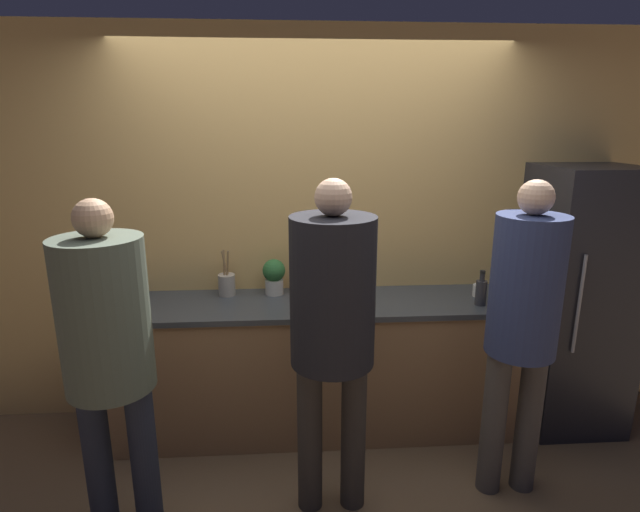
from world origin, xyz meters
TOP-DOWN VIEW (x-y plane):
  - ground_plane at (0.00, 0.00)m, footprint 14.00×14.00m
  - wall_back at (0.00, 0.64)m, footprint 5.20×0.06m
  - counter at (0.00, 0.34)m, footprint 2.63×0.62m
  - refrigerator at (1.71, 0.32)m, footprint 0.60×0.63m
  - person_left at (-1.01, -0.52)m, footprint 0.40×0.40m
  - person_center at (0.02, -0.40)m, footprint 0.42×0.42m
  - person_right at (1.02, -0.33)m, footprint 0.36×0.36m
  - fruit_bowl at (0.10, 0.23)m, footprint 0.29×0.29m
  - utensil_crock at (-0.59, 0.49)m, footprint 0.11×0.11m
  - bottle_dark at (1.01, 0.20)m, footprint 0.07×0.07m
  - bottle_red at (-0.11, 0.52)m, footprint 0.06×0.06m
  - cup_white at (1.06, 0.36)m, footprint 0.09×0.09m
  - potted_plant at (-0.28, 0.49)m, footprint 0.15×0.15m

SIDE VIEW (x-z plane):
  - ground_plane at x=0.00m, z-range 0.00..0.00m
  - counter at x=0.00m, z-range 0.00..0.90m
  - refrigerator at x=1.71m, z-range 0.00..1.75m
  - cup_white at x=1.06m, z-range 0.90..0.98m
  - fruit_bowl at x=0.10m, z-range 0.88..1.03m
  - utensil_crock at x=-0.59m, z-range 0.83..1.13m
  - bottle_dark at x=1.01m, z-range 0.88..1.10m
  - bottle_red at x=-0.11m, z-range 0.88..1.12m
  - potted_plant at x=-0.28m, z-range 0.91..1.15m
  - person_left at x=-1.01m, z-range 0.19..1.89m
  - person_right at x=1.02m, z-range 0.17..1.91m
  - person_center at x=0.02m, z-range 0.21..1.97m
  - wall_back at x=0.00m, z-range 0.00..2.60m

